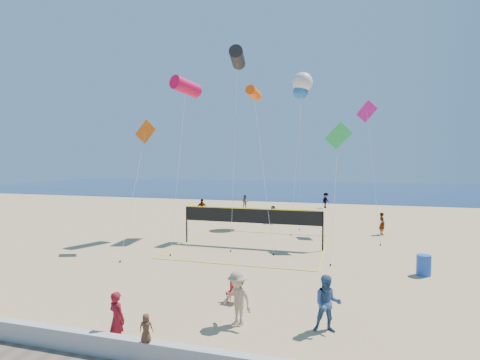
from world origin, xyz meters
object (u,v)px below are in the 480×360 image
(woman, at_px, (117,319))
(trash_barrel, at_px, (424,265))
(camp_chair, at_px, (234,290))
(volleyball_net, at_px, (251,220))

(woman, distance_m, trash_barrel, 14.23)
(camp_chair, xyz_separation_m, volleyball_net, (-1.72, 9.40, 1.20))
(woman, bearing_deg, trash_barrel, -115.81)
(woman, xyz_separation_m, volleyball_net, (0.62, 13.67, 0.86))
(trash_barrel, relative_size, volleyball_net, 0.11)
(woman, xyz_separation_m, trash_barrel, (10.08, 10.03, -0.33))
(woman, height_order, volleyball_net, volleyball_net)
(woman, distance_m, volleyball_net, 13.72)
(camp_chair, bearing_deg, trash_barrel, 45.19)
(trash_barrel, height_order, volleyball_net, volleyball_net)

